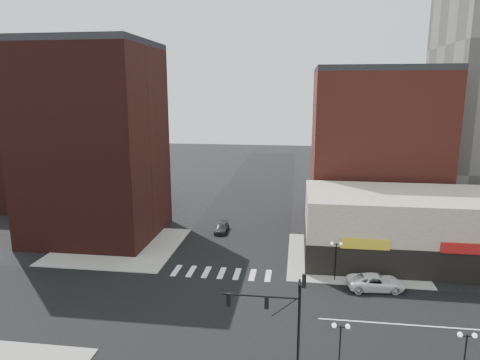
# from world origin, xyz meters

# --- Properties ---
(ground) EXTENTS (240.00, 240.00, 0.00)m
(ground) POSITION_xyz_m (0.00, 0.00, 0.00)
(ground) COLOR black
(ground) RESTS_ON ground
(road_ew) EXTENTS (200.00, 14.00, 0.02)m
(road_ew) POSITION_xyz_m (0.00, 0.00, 0.01)
(road_ew) COLOR black
(road_ew) RESTS_ON ground
(road_ns) EXTENTS (14.00, 200.00, 0.02)m
(road_ns) POSITION_xyz_m (0.00, 0.00, 0.01)
(road_ns) COLOR black
(road_ns) RESTS_ON ground
(sidewalk_nw) EXTENTS (15.00, 15.00, 0.12)m
(sidewalk_nw) POSITION_xyz_m (-14.50, 14.50, 0.06)
(sidewalk_nw) COLOR gray
(sidewalk_nw) RESTS_ON ground
(sidewalk_ne) EXTENTS (15.00, 15.00, 0.12)m
(sidewalk_ne) POSITION_xyz_m (14.50, 14.50, 0.06)
(sidewalk_ne) COLOR gray
(sidewalk_ne) RESTS_ON ground
(building_nw) EXTENTS (16.00, 15.00, 25.00)m
(building_nw) POSITION_xyz_m (-19.00, 18.50, 12.50)
(building_nw) COLOR #3A1512
(building_nw) RESTS_ON ground
(building_nw_low) EXTENTS (20.00, 18.00, 12.00)m
(building_nw_low) POSITION_xyz_m (-32.00, 34.00, 6.00)
(building_nw_low) COLOR #3A1512
(building_nw_low) RESTS_ON ground
(building_ne_midrise) EXTENTS (18.00, 15.00, 22.00)m
(building_ne_midrise) POSITION_xyz_m (19.00, 29.50, 11.00)
(building_ne_midrise) COLOR maroon
(building_ne_midrise) RESTS_ON ground
(building_ne_row) EXTENTS (24.20, 12.20, 8.00)m
(building_ne_row) POSITION_xyz_m (21.00, 15.00, 3.30)
(building_ne_row) COLOR beige
(building_ne_row) RESTS_ON ground
(traffic_signal) EXTENTS (5.59, 3.09, 7.77)m
(traffic_signal) POSITION_xyz_m (7.24, -7.83, 4.96)
(traffic_signal) COLOR black
(traffic_signal) RESTS_ON ground
(street_lamp_se_a) EXTENTS (1.22, 0.32, 4.16)m
(street_lamp_se_a) POSITION_xyz_m (11.00, -8.00, 3.29)
(street_lamp_se_a) COLOR black
(street_lamp_se_a) RESTS_ON sidewalk_se
(street_lamp_se_b) EXTENTS (1.22, 0.32, 4.16)m
(street_lamp_se_b) POSITION_xyz_m (19.00, -8.00, 3.29)
(street_lamp_se_b) COLOR black
(street_lamp_se_b) RESTS_ON sidewalk_se
(street_lamp_ne) EXTENTS (1.22, 0.32, 4.16)m
(street_lamp_ne) POSITION_xyz_m (12.00, 8.00, 3.29)
(street_lamp_ne) COLOR black
(street_lamp_ne) RESTS_ON sidewalk_ne
(white_suv) EXTENTS (5.89, 3.17, 1.57)m
(white_suv) POSITION_xyz_m (15.91, 6.50, 0.79)
(white_suv) COLOR white
(white_suv) RESTS_ON ground
(dark_sedan_north) EXTENTS (1.81, 4.27, 1.23)m
(dark_sedan_north) POSITION_xyz_m (-2.54, 21.85, 0.61)
(dark_sedan_north) COLOR black
(dark_sedan_north) RESTS_ON ground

